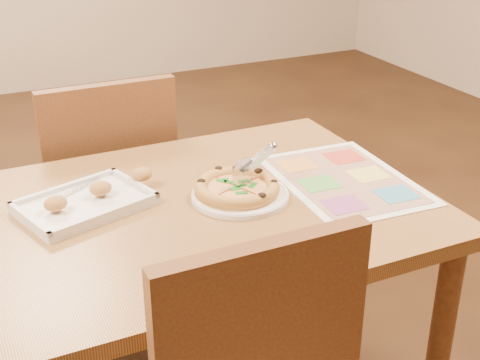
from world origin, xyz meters
name	(u,v)px	position (x,y,z in m)	size (l,w,h in m)	color
dining_table	(169,241)	(0.00, 0.00, 0.63)	(1.30, 0.85, 0.72)	olive
chair_far	(107,175)	(0.00, 0.60, 0.57)	(0.42, 0.42, 0.47)	brown
plate	(240,195)	(0.19, -0.01, 0.73)	(0.25, 0.25, 0.01)	white
pizza	(237,188)	(0.19, 0.00, 0.74)	(0.22, 0.22, 0.03)	gold
pizza_cutter	(254,163)	(0.24, 0.01, 0.80)	(0.14, 0.05, 0.08)	silver
appetizer_tray	(88,202)	(-0.17, 0.10, 0.73)	(0.37, 0.29, 0.06)	silver
menu	(344,180)	(0.49, -0.04, 0.72)	(0.32, 0.45, 0.01)	white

